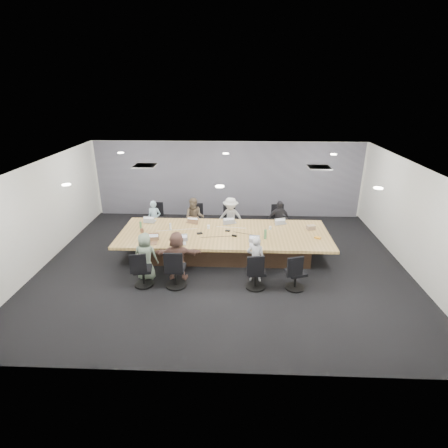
{
  "coord_description": "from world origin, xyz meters",
  "views": [
    {
      "loc": [
        0.36,
        -8.7,
        4.73
      ],
      "look_at": [
        0.0,
        0.4,
        1.05
      ],
      "focal_mm": 28.0,
      "sensor_mm": 36.0,
      "label": 1
    }
  ],
  "objects_px": {
    "laptop_0": "(150,221)",
    "laptop_2": "(230,222)",
    "chair_0": "(157,221)",
    "laptop_1": "(192,222)",
    "person_0": "(154,219)",
    "chair_7": "(296,275)",
    "laptop_5": "(180,244)",
    "chair_3": "(277,223)",
    "person_4": "(146,256)",
    "chair_4": "(143,272)",
    "chair_5": "(175,271)",
    "canvas_bag": "(311,227)",
    "laptop_4": "(150,243)",
    "snack_packet": "(318,238)",
    "chair_2": "(231,223)",
    "laptop_3": "(281,223)",
    "bottle_green_left": "(141,225)",
    "person_1": "(195,218)",
    "conference_table": "(224,243)",
    "mug_brown": "(142,230)",
    "bottle_clear": "(170,227)",
    "person_3": "(278,220)",
    "person_2": "(231,218)",
    "chair_1": "(196,222)",
    "laptop_6": "(255,245)",
    "person_5": "(177,256)",
    "stapler": "(234,236)",
    "person_6": "(255,259)"
  },
  "relations": [
    {
      "from": "person_1",
      "to": "laptop_1",
      "type": "height_order",
      "value": "person_1"
    },
    {
      "from": "laptop_4",
      "to": "laptop_5",
      "type": "relative_size",
      "value": 1.21
    },
    {
      "from": "chair_5",
      "to": "chair_7",
      "type": "relative_size",
      "value": 1.12
    },
    {
      "from": "chair_5",
      "to": "person_1",
      "type": "distance_m",
      "value": 3.06
    },
    {
      "from": "chair_0",
      "to": "laptop_0",
      "type": "distance_m",
      "value": 0.97
    },
    {
      "from": "conference_table",
      "to": "person_4",
      "type": "relative_size",
      "value": 4.75
    },
    {
      "from": "laptop_0",
      "to": "laptop_3",
      "type": "height_order",
      "value": "same"
    },
    {
      "from": "person_2",
      "to": "chair_2",
      "type": "bearing_deg",
      "value": 100.36
    },
    {
      "from": "bottle_green_left",
      "to": "chair_5",
      "type": "bearing_deg",
      "value": -54.9
    },
    {
      "from": "chair_7",
      "to": "laptop_5",
      "type": "bearing_deg",
      "value": 144.31
    },
    {
      "from": "chair_0",
      "to": "person_2",
      "type": "distance_m",
      "value": 2.53
    },
    {
      "from": "chair_1",
      "to": "chair_5",
      "type": "height_order",
      "value": "chair_5"
    },
    {
      "from": "person_0",
      "to": "person_1",
      "type": "xyz_separation_m",
      "value": [
        1.32,
        0.0,
        0.06
      ]
    },
    {
      "from": "chair_4",
      "to": "laptop_5",
      "type": "bearing_deg",
      "value": 38.62
    },
    {
      "from": "bottle_clear",
      "to": "laptop_4",
      "type": "bearing_deg",
      "value": -111.47
    },
    {
      "from": "laptop_0",
      "to": "laptop_2",
      "type": "relative_size",
      "value": 0.96
    },
    {
      "from": "conference_table",
      "to": "snack_packet",
      "type": "bearing_deg",
      "value": -6.26
    },
    {
      "from": "chair_7",
      "to": "mug_brown",
      "type": "xyz_separation_m",
      "value": [
        -4.19,
        1.64,
        0.42
      ]
    },
    {
      "from": "person_4",
      "to": "mug_brown",
      "type": "height_order",
      "value": "person_4"
    },
    {
      "from": "chair_5",
      "to": "bottle_green_left",
      "type": "xyz_separation_m",
      "value": [
        -1.33,
        1.9,
        0.43
      ]
    },
    {
      "from": "person_0",
      "to": "person_2",
      "type": "relative_size",
      "value": 0.89
    },
    {
      "from": "person_1",
      "to": "bottle_green_left",
      "type": "distance_m",
      "value": 1.87
    },
    {
      "from": "chair_0",
      "to": "bottle_clear",
      "type": "distance_m",
      "value": 1.79
    },
    {
      "from": "chair_3",
      "to": "person_4",
      "type": "height_order",
      "value": "person_4"
    },
    {
      "from": "person_2",
      "to": "laptop_2",
      "type": "relative_size",
      "value": 3.83
    },
    {
      "from": "person_4",
      "to": "person_5",
      "type": "relative_size",
      "value": 0.96
    },
    {
      "from": "mug_brown",
      "to": "snack_packet",
      "type": "relative_size",
      "value": 0.71
    },
    {
      "from": "person_3",
      "to": "laptop_6",
      "type": "xyz_separation_m",
      "value": [
        -0.86,
        -2.15,
        0.11
      ]
    },
    {
      "from": "chair_4",
      "to": "mug_brown",
      "type": "height_order",
      "value": "mug_brown"
    },
    {
      "from": "chair_7",
      "to": "person_1",
      "type": "bearing_deg",
      "value": 114.16
    },
    {
      "from": "chair_0",
      "to": "chair_5",
      "type": "distance_m",
      "value": 3.61
    },
    {
      "from": "person_6",
      "to": "chair_7",
      "type": "bearing_deg",
      "value": 169.03
    },
    {
      "from": "laptop_0",
      "to": "person_3",
      "type": "relative_size",
      "value": 0.27
    },
    {
      "from": "chair_2",
      "to": "laptop_3",
      "type": "height_order",
      "value": "laptop_3"
    },
    {
      "from": "laptop_6",
      "to": "laptop_4",
      "type": "bearing_deg",
      "value": -175.8
    },
    {
      "from": "laptop_3",
      "to": "bottle_clear",
      "type": "height_order",
      "value": "bottle_clear"
    },
    {
      "from": "snack_packet",
      "to": "person_0",
      "type": "bearing_deg",
      "value": 161.69
    },
    {
      "from": "person_0",
      "to": "laptop_2",
      "type": "distance_m",
      "value": 2.56
    },
    {
      "from": "chair_3",
      "to": "person_4",
      "type": "bearing_deg",
      "value": 35.75
    },
    {
      "from": "chair_5",
      "to": "canvas_bag",
      "type": "height_order",
      "value": "canvas_bag"
    },
    {
      "from": "laptop_2",
      "to": "person_2",
      "type": "bearing_deg",
      "value": -103.04
    },
    {
      "from": "chair_4",
      "to": "person_6",
      "type": "xyz_separation_m",
      "value": [
        2.8,
        0.35,
        0.24
      ]
    },
    {
      "from": "chair_2",
      "to": "canvas_bag",
      "type": "relative_size",
      "value": 3.08
    },
    {
      "from": "chair_5",
      "to": "laptop_4",
      "type": "height_order",
      "value": "chair_5"
    },
    {
      "from": "chair_0",
      "to": "laptop_1",
      "type": "height_order",
      "value": "chair_0"
    },
    {
      "from": "chair_2",
      "to": "person_1",
      "type": "distance_m",
      "value": 1.26
    },
    {
      "from": "stapler",
      "to": "chair_7",
      "type": "bearing_deg",
      "value": -24.49
    },
    {
      "from": "person_0",
      "to": "stapler",
      "type": "height_order",
      "value": "person_0"
    },
    {
      "from": "chair_7",
      "to": "snack_packet",
      "type": "distance_m",
      "value": 1.66
    },
    {
      "from": "person_3",
      "to": "person_4",
      "type": "xyz_separation_m",
      "value": [
        -3.65,
        -2.7,
        -0.01
      ]
    }
  ]
}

